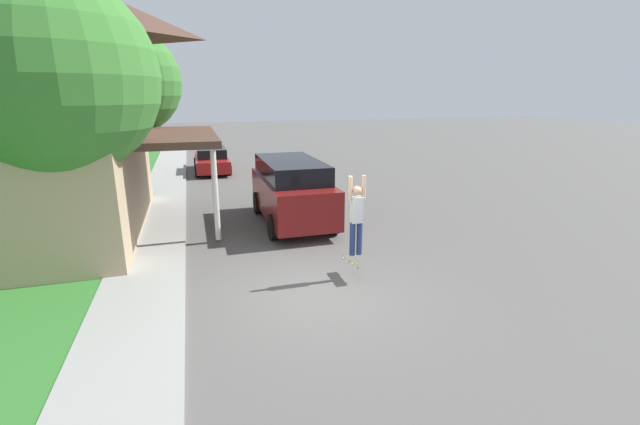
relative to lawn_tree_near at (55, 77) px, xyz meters
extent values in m
plane|color=#54514F|center=(5.10, -3.16, -4.50)|extent=(120.00, 120.00, 0.00)
cube|color=gray|center=(1.50, 2.84, -4.45)|extent=(1.80, 80.00, 0.10)
cube|color=#4C3328|center=(2.22, 3.01, -1.62)|extent=(2.60, 5.75, 0.20)
cylinder|color=silver|center=(3.32, 0.95, -3.07)|extent=(0.16, 0.16, 2.70)
cylinder|color=brown|center=(0.00, 0.00, -2.82)|extent=(0.36, 0.36, 3.20)
sphere|color=#38752D|center=(0.00, 0.00, 0.01)|extent=(4.47, 4.47, 4.47)
cylinder|color=brown|center=(0.71, 6.48, -2.69)|extent=(0.36, 0.36, 3.45)
sphere|color=#38752D|center=(0.71, 6.48, 0.09)|extent=(3.85, 3.85, 3.85)
cube|color=maroon|center=(5.82, 2.20, -3.59)|extent=(1.92, 4.82, 1.18)
cube|color=black|center=(5.82, 2.32, -2.70)|extent=(1.76, 3.76, 0.59)
cylinder|color=black|center=(4.90, 3.69, -4.11)|extent=(0.24, 0.78, 0.78)
cylinder|color=black|center=(6.73, 3.69, -4.11)|extent=(0.24, 0.78, 0.78)
cylinder|color=black|center=(4.90, 0.71, -4.11)|extent=(0.24, 0.78, 0.78)
cylinder|color=black|center=(6.73, 0.71, -4.11)|extent=(0.24, 0.78, 0.78)
cube|color=maroon|center=(3.79, 13.01, -3.98)|extent=(1.72, 4.57, 0.62)
cube|color=black|center=(3.79, 12.89, -3.42)|extent=(1.51, 2.38, 0.50)
cylinder|color=black|center=(2.96, 14.38, -4.19)|extent=(0.20, 0.62, 0.62)
cylinder|color=black|center=(4.61, 14.38, -4.19)|extent=(0.20, 0.62, 0.62)
cylinder|color=black|center=(2.96, 11.63, -4.19)|extent=(0.20, 0.62, 0.62)
cylinder|color=black|center=(4.61, 11.63, -4.19)|extent=(0.20, 0.62, 0.62)
cylinder|color=navy|center=(6.12, -2.54, -3.53)|extent=(0.13, 0.13, 0.77)
cylinder|color=navy|center=(6.29, -2.54, -3.53)|extent=(0.13, 0.13, 0.77)
cube|color=silver|center=(6.20, -2.54, -2.85)|extent=(0.25, 0.20, 0.59)
sphere|color=tan|center=(6.20, -2.54, -2.41)|extent=(0.21, 0.21, 0.21)
cylinder|color=tan|center=(6.04, -2.54, -2.34)|extent=(0.09, 0.09, 0.53)
cylinder|color=tan|center=(6.36, -2.54, -2.34)|extent=(0.09, 0.09, 0.53)
cube|color=#A89323|center=(6.14, -2.49, -4.09)|extent=(0.22, 0.80, 0.19)
cylinder|color=silver|center=(6.02, -2.25, -4.11)|extent=(0.03, 0.06, 0.06)
cylinder|color=silver|center=(6.16, -2.25, -4.21)|extent=(0.03, 0.06, 0.06)
cylinder|color=silver|center=(6.05, -2.75, -4.07)|extent=(0.03, 0.06, 0.06)
cylinder|color=silver|center=(6.19, -2.75, -4.17)|extent=(0.03, 0.06, 0.06)
camera|label=1|loc=(2.76, -11.13, -0.36)|focal=24.00mm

